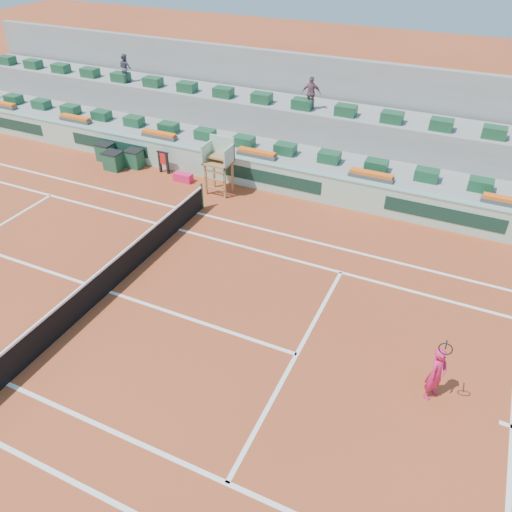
{
  "coord_description": "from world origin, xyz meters",
  "views": [
    {
      "loc": [
        9.45,
        -9.18,
        10.13
      ],
      "look_at": [
        4.0,
        2.5,
        1.0
      ],
      "focal_mm": 35.0,
      "sensor_mm": 36.0,
      "label": 1
    }
  ],
  "objects_px": {
    "drink_cooler_a": "(134,158)",
    "tennis_player": "(437,373)",
    "umpire_chair": "(219,158)",
    "player_bag": "(183,177)"
  },
  "relations": [
    {
      "from": "umpire_chair",
      "to": "player_bag",
      "type": "bearing_deg",
      "value": 175.33
    },
    {
      "from": "umpire_chair",
      "to": "drink_cooler_a",
      "type": "height_order",
      "value": "umpire_chair"
    },
    {
      "from": "drink_cooler_a",
      "to": "player_bag",
      "type": "bearing_deg",
      "value": -6.3
    },
    {
      "from": "player_bag",
      "to": "drink_cooler_a",
      "type": "distance_m",
      "value": 2.86
    },
    {
      "from": "drink_cooler_a",
      "to": "tennis_player",
      "type": "xyz_separation_m",
      "value": [
        14.77,
        -7.83,
        0.38
      ]
    },
    {
      "from": "player_bag",
      "to": "umpire_chair",
      "type": "xyz_separation_m",
      "value": [
        1.98,
        -0.16,
        1.35
      ]
    },
    {
      "from": "tennis_player",
      "to": "drink_cooler_a",
      "type": "bearing_deg",
      "value": 152.06
    },
    {
      "from": "umpire_chair",
      "to": "drink_cooler_a",
      "type": "relative_size",
      "value": 2.86
    },
    {
      "from": "umpire_chair",
      "to": "drink_cooler_a",
      "type": "bearing_deg",
      "value": 174.37
    },
    {
      "from": "player_bag",
      "to": "tennis_player",
      "type": "distance_m",
      "value": 14.12
    }
  ]
}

